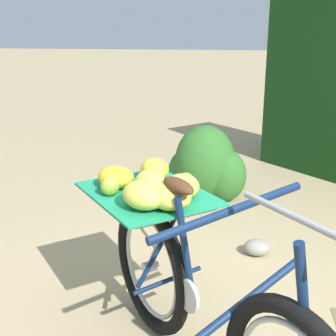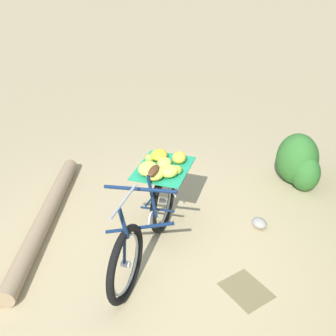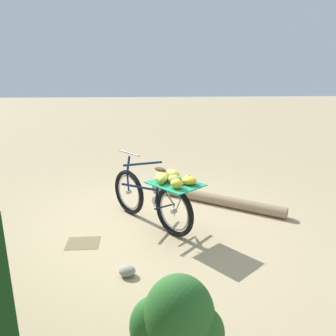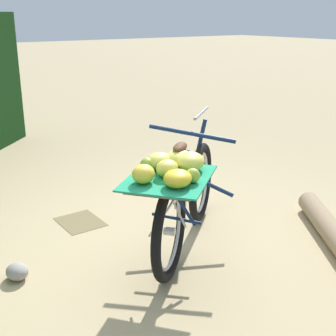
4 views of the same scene
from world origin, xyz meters
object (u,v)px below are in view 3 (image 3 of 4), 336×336
at_px(bicycle, 156,194).
at_px(fallen_log, 214,199).
at_px(shrub_cluster, 177,321).
at_px(path_stone, 127,271).

bearing_deg(bicycle, fallen_log, -90.79).
bearing_deg(fallen_log, bicycle, -142.20).
relative_size(shrub_cluster, path_stone, 4.01).
bearing_deg(path_stone, shrub_cluster, -68.03).
distance_m(fallen_log, path_stone, 2.48).
xyz_separation_m(bicycle, path_stone, (-0.38, -1.22, -0.45)).
bearing_deg(shrub_cluster, fallen_log, 72.72).
bearing_deg(fallen_log, shrub_cluster, -107.28).
xyz_separation_m(fallen_log, shrub_cluster, (-0.98, -3.14, 0.22)).
distance_m(shrub_cluster, path_stone, 1.22).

